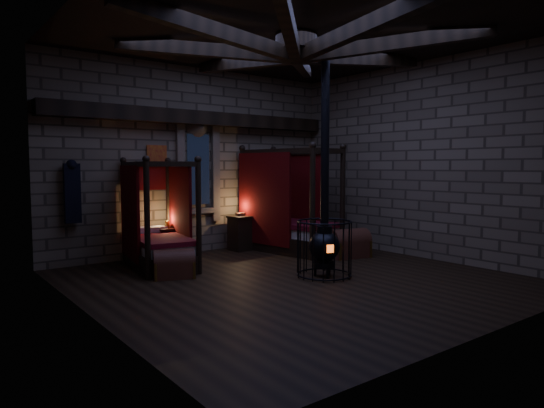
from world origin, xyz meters
TOP-DOWN VIEW (x-y plane):
  - room at (-0.00, 0.09)m, footprint 7.02×7.02m
  - bed_left at (-1.44, 2.46)m, footprint 1.32×2.10m
  - bed_right at (1.74, 2.34)m, footprint 1.52×2.41m
  - trunk_left at (-1.64, 1.39)m, footprint 0.81×0.66m
  - trunk_right at (2.25, 0.88)m, footprint 0.94×0.69m
  - nightstand_left at (-1.00, 3.00)m, footprint 0.45×0.44m
  - nightstand_right at (0.87, 3.03)m, footprint 0.53×0.51m
  - stove at (0.54, -0.15)m, footprint 0.98×0.98m

SIDE VIEW (x-z plane):
  - trunk_left at x=-1.64m, z-range -0.03..0.49m
  - trunk_right at x=2.25m, z-range -0.04..0.59m
  - nightstand_left at x=-1.00m, z-range -0.06..0.76m
  - nightstand_right at x=0.87m, z-range -0.03..0.86m
  - bed_left at x=-1.44m, z-range -0.52..1.54m
  - bed_right at x=1.74m, z-range -0.60..1.76m
  - stove at x=0.54m, z-range -1.41..2.64m
  - room at x=0.00m, z-range 1.60..5.89m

